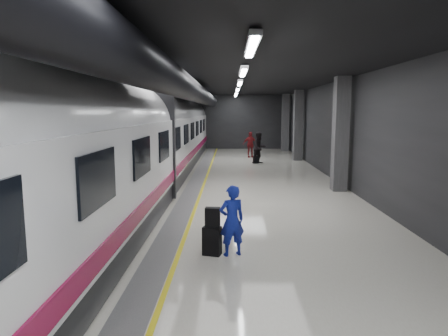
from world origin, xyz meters
TOP-DOWN VIEW (x-y plane):
  - ground at (0.00, 0.00)m, footprint 40.00×40.00m
  - platform_hall at (-0.29, 0.96)m, footprint 10.02×40.02m
  - train at (-3.25, -0.00)m, footprint 3.05×38.00m
  - traveler_main at (0.24, -5.37)m, footprint 0.67×0.55m
  - suitcase_main at (-0.20, -5.35)m, footprint 0.44×0.34m
  - shoulder_bag at (-0.19, -5.35)m, footprint 0.34×0.20m
  - traveler_far_a at (1.96, 10.30)m, footprint 1.18×1.12m
  - traveler_far_b at (1.57, 13.64)m, footprint 1.07×0.54m
  - suitcase_far at (1.75, 10.36)m, footprint 0.34×0.25m

SIDE VIEW (x-z plane):
  - ground at x=0.00m, z-range 0.00..0.00m
  - suitcase_far at x=1.75m, z-range 0.00..0.45m
  - suitcase_main at x=-0.20m, z-range 0.00..0.64m
  - traveler_main at x=0.24m, z-range 0.00..1.57m
  - shoulder_bag at x=-0.19m, z-range 0.64..1.07m
  - traveler_far_b at x=1.57m, z-range 0.00..1.76m
  - traveler_far_a at x=1.96m, z-range 0.00..1.92m
  - train at x=-3.25m, z-range 0.04..4.09m
  - platform_hall at x=-0.29m, z-range 1.28..5.79m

